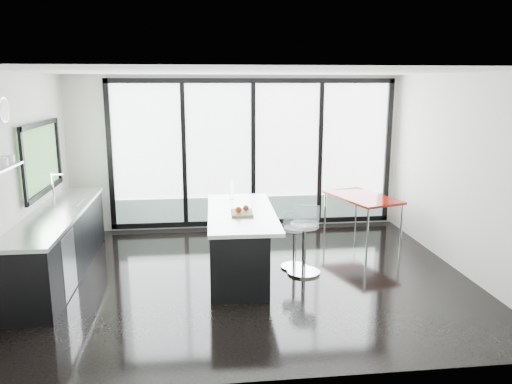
{
  "coord_description": "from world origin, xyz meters",
  "views": [
    {
      "loc": [
        -0.7,
        -6.53,
        2.67
      ],
      "look_at": [
        0.1,
        0.3,
        1.15
      ],
      "focal_mm": 35.0,
      "sensor_mm": 36.0,
      "label": 1
    }
  ],
  "objects": [
    {
      "name": "floor",
      "position": [
        0.0,
        0.0,
        0.0
      ],
      "size": [
        6.0,
        5.0,
        0.0
      ],
      "primitive_type": "cube",
      "color": "black",
      "rests_on": "ground"
    },
    {
      "name": "ceiling",
      "position": [
        0.0,
        0.0,
        2.8
      ],
      "size": [
        6.0,
        5.0,
        0.0
      ],
      "primitive_type": "cube",
      "color": "white",
      "rests_on": "wall_back"
    },
    {
      "name": "wall_back",
      "position": [
        0.27,
        2.47,
        1.27
      ],
      "size": [
        6.0,
        0.09,
        2.8
      ],
      "color": "silver",
      "rests_on": "ground"
    },
    {
      "name": "wall_front",
      "position": [
        0.0,
        -2.5,
        1.4
      ],
      "size": [
        6.0,
        0.0,
        2.8
      ],
      "primitive_type": "cube",
      "color": "silver",
      "rests_on": "ground"
    },
    {
      "name": "wall_left",
      "position": [
        -2.97,
        0.27,
        1.56
      ],
      "size": [
        0.26,
        5.0,
        2.8
      ],
      "color": "silver",
      "rests_on": "ground"
    },
    {
      "name": "wall_right",
      "position": [
        3.0,
        0.0,
        1.4
      ],
      "size": [
        0.0,
        5.0,
        2.8
      ],
      "primitive_type": "cube",
      "color": "silver",
      "rests_on": "ground"
    },
    {
      "name": "counter_cabinets",
      "position": [
        -2.67,
        0.4,
        0.46
      ],
      "size": [
        0.69,
        3.24,
        1.36
      ],
      "color": "black",
      "rests_on": "floor"
    },
    {
      "name": "island",
      "position": [
        -0.19,
        0.21,
        0.46
      ],
      "size": [
        0.99,
        2.23,
        1.17
      ],
      "color": "black",
      "rests_on": "floor"
    },
    {
      "name": "bar_stool_near",
      "position": [
        0.75,
        0.04,
        0.37
      ],
      "size": [
        0.61,
        0.61,
        0.74
      ],
      "primitive_type": "cylinder",
      "rotation": [
        0.0,
        0.0,
        -0.4
      ],
      "color": "silver",
      "rests_on": "floor"
    },
    {
      "name": "bar_stool_far",
      "position": [
        0.66,
        0.28,
        0.31
      ],
      "size": [
        0.41,
        0.41,
        0.62
      ],
      "primitive_type": "cylinder",
      "rotation": [
        0.0,
        0.0,
        -0.05
      ],
      "color": "silver",
      "rests_on": "floor"
    },
    {
      "name": "red_table",
      "position": [
        2.11,
        1.61,
        0.37
      ],
      "size": [
        1.17,
        1.55,
        0.74
      ],
      "primitive_type": "cube",
      "rotation": [
        0.0,
        0.0,
        0.31
      ],
      "color": "maroon",
      "rests_on": "floor"
    }
  ]
}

